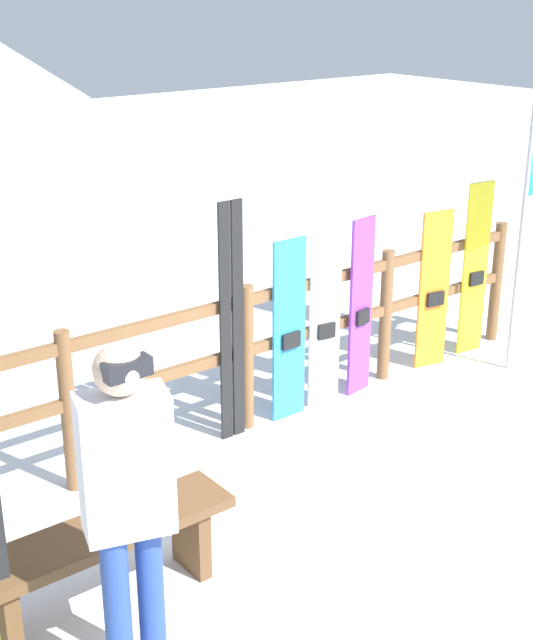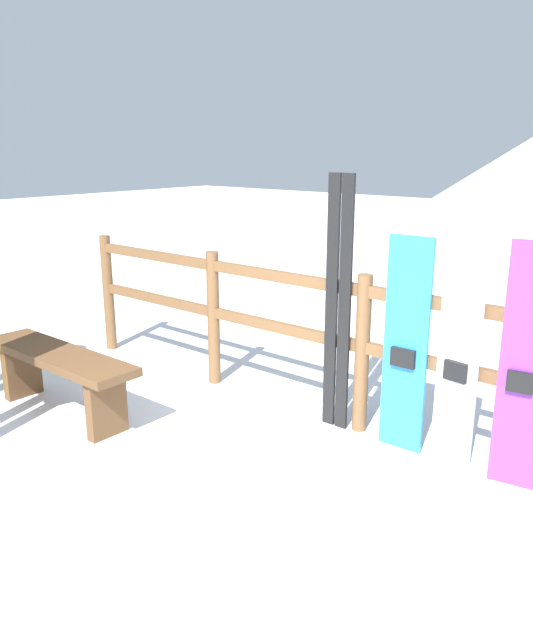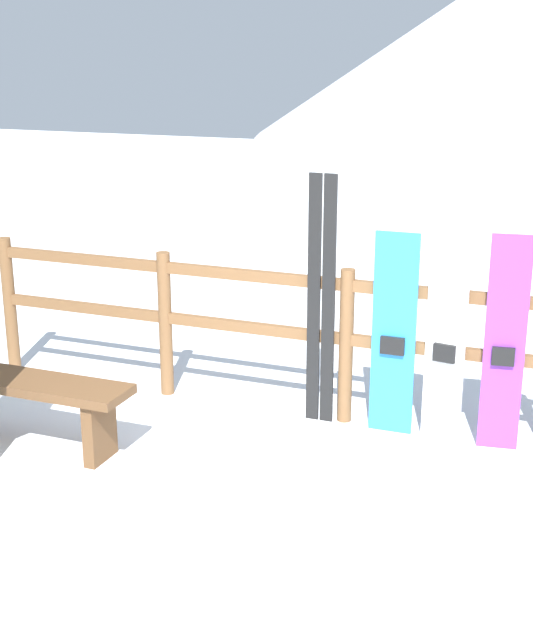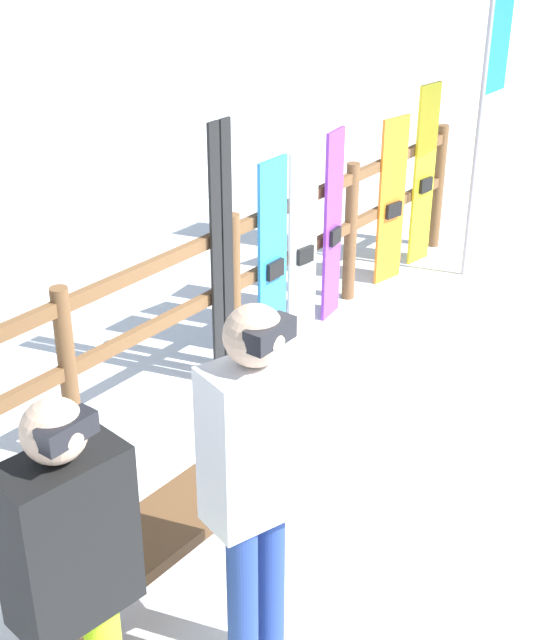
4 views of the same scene
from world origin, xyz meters
name	(u,v)px [view 2 (image 2 of 4)]	position (x,y,z in m)	size (l,w,h in m)	color
ground_plane	(185,539)	(0.00, 0.00, 0.00)	(40.00, 40.00, 0.00)	white
fence	(363,339)	(0.00, 1.65, 0.66)	(5.73, 0.10, 1.10)	brown
bench	(59,368)	(-1.81, 0.47, 0.36)	(1.46, 0.36, 0.48)	brown
ski_pair_black	(338,306)	(-0.17, 1.60, 0.87)	(0.19, 0.02, 1.75)	black
snowboard_blue	(405,347)	(0.35, 1.59, 0.69)	(0.30, 0.06, 1.40)	#288CE0
snowboard_white	(458,360)	(0.69, 1.59, 0.68)	(0.27, 0.08, 1.38)	white
snowboard_purple	(523,370)	(1.07, 1.59, 0.71)	(0.26, 0.08, 1.44)	purple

